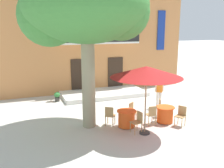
{
  "coord_description": "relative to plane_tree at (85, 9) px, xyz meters",
  "views": [
    {
      "loc": [
        -6.16,
        -11.26,
        4.34
      ],
      "look_at": [
        -1.28,
        1.34,
        1.3
      ],
      "focal_mm": 40.45,
      "sensor_mm": 36.0,
      "label": 1
    }
  ],
  "objects": [
    {
      "name": "cafe_chair_middle_2",
      "position": [
        1.77,
        -1.48,
        -4.55
      ],
      "size": [
        0.45,
        0.45,
        0.91
      ],
      "color": "tan",
      "rests_on": "ground"
    },
    {
      "name": "cafe_chair_near_tree_2",
      "position": [
        3.92,
        -1.51,
        -4.55
      ],
      "size": [
        0.54,
        0.54,
        0.91
      ],
      "color": "tan",
      "rests_on": "ground"
    },
    {
      "name": "cafe_chair_middle_0",
      "position": [
        2.15,
        -0.25,
        -4.55
      ],
      "size": [
        0.56,
        0.56,
        0.91
      ],
      "color": "tan",
      "rests_on": "ground"
    },
    {
      "name": "plane_tree",
      "position": [
        0.0,
        0.0,
        0.0
      ],
      "size": [
        5.33,
        4.68,
        6.78
      ],
      "color": "gray",
      "rests_on": "ground"
    },
    {
      "name": "cafe_chair_middle_1",
      "position": [
        0.95,
        -0.36,
        -4.55
      ],
      "size": [
        0.56,
        0.56,
        0.91
      ],
      "color": "tan",
      "rests_on": "ground"
    },
    {
      "name": "building_facade",
      "position": [
        2.42,
        7.88,
        -1.34
      ],
      "size": [
        13.0,
        5.09,
        7.5
      ],
      "color": "#CC844C",
      "rests_on": "ground"
    },
    {
      "name": "entrance_step_platform",
      "position": [
        2.42,
        4.64,
        -4.96
      ],
      "size": [
        5.4,
        2.51,
        0.25
      ],
      "primitive_type": "cube",
      "color": "silver",
      "rests_on": "ground"
    },
    {
      "name": "cafe_table_middle",
      "position": [
        1.59,
        -0.75,
        -4.69
      ],
      "size": [
        0.86,
        0.86,
        0.76
      ],
      "color": "#EA561E",
      "rests_on": "ground"
    },
    {
      "name": "cafe_umbrella",
      "position": [
        2.0,
        -1.68,
        -2.47
      ],
      "size": [
        2.9,
        2.9,
        2.85
      ],
      "color": "#997A56",
      "rests_on": "ground"
    },
    {
      "name": "pedestrian_near_entrance",
      "position": [
        4.39,
        1.14,
        -4.13
      ],
      "size": [
        0.53,
        0.39,
        1.69
      ],
      "color": "silver",
      "rests_on": "ground"
    },
    {
      "name": "ground_plane",
      "position": [
        3.34,
        0.9,
        -5.08
      ],
      "size": [
        120.0,
        120.0,
        0.0
      ],
      "primitive_type": "plane",
      "color": "beige"
    },
    {
      "name": "cafe_chair_near_tree_1",
      "position": [
        2.74,
        -0.94,
        -4.55
      ],
      "size": [
        0.42,
        0.42,
        0.91
      ],
      "color": "tan",
      "rests_on": "ground"
    },
    {
      "name": "ground_planter_left",
      "position": [
        -0.63,
        4.4,
        -4.77
      ],
      "size": [
        0.35,
        0.35,
        0.57
      ],
      "color": "#47423D",
      "rests_on": "ground"
    },
    {
      "name": "cafe_chair_near_tree_0",
      "position": [
        3.75,
        -0.18,
        -4.55
      ],
      "size": [
        0.53,
        0.53,
        0.91
      ],
      "color": "tan",
      "rests_on": "ground"
    },
    {
      "name": "cafe_table_near_tree",
      "position": [
        3.49,
        -0.89,
        -4.69
      ],
      "size": [
        0.86,
        0.86,
        0.76
      ],
      "color": "#EA561E",
      "rests_on": "ground"
    }
  ]
}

